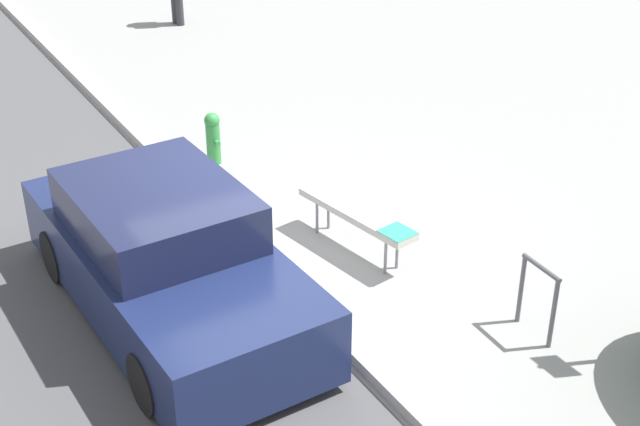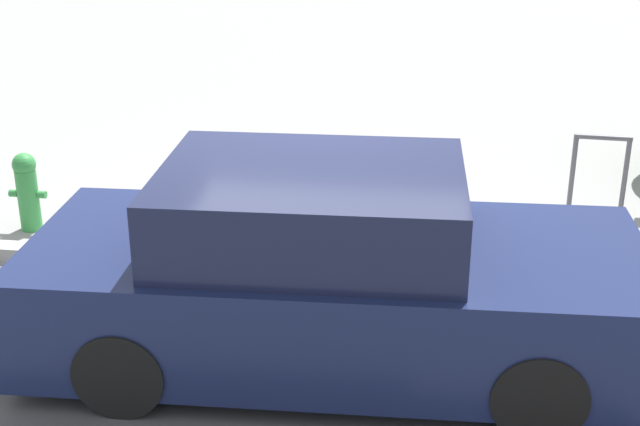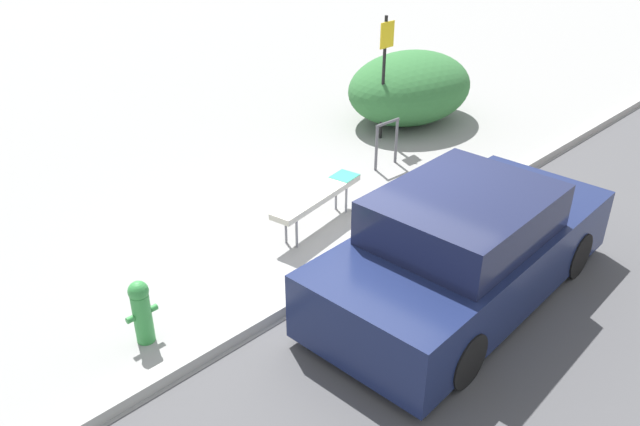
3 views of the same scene
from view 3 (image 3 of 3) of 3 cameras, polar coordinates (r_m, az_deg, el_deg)
name	(u,v)px [view 3 (image 3 of 3)]	position (r m, az deg, el deg)	size (l,w,h in m)	color
ground_plane	(367,261)	(8.26, 4.33, -4.42)	(60.00, 60.00, 0.00)	gray
curb	(367,257)	(8.22, 4.34, -4.04)	(60.00, 0.20, 0.13)	#A8A8A3
bench	(318,196)	(8.78, -0.20, 1.54)	(1.77, 0.62, 0.55)	gray
bike_rack	(387,139)	(10.78, 6.12, 6.74)	(0.55, 0.08, 0.83)	#515156
sign_post	(384,67)	(11.73, 5.91, 13.13)	(0.36, 0.08, 2.30)	black
fire_hydrant	(141,310)	(6.97, -16.01, -8.53)	(0.36, 0.22, 0.77)	#338C3F
shrub_hedge	(410,87)	(12.94, 8.22, 11.29)	(2.85, 2.16, 1.40)	#337038
parked_car_near	(465,249)	(7.46, 13.13, -3.21)	(4.28, 1.91, 1.43)	black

